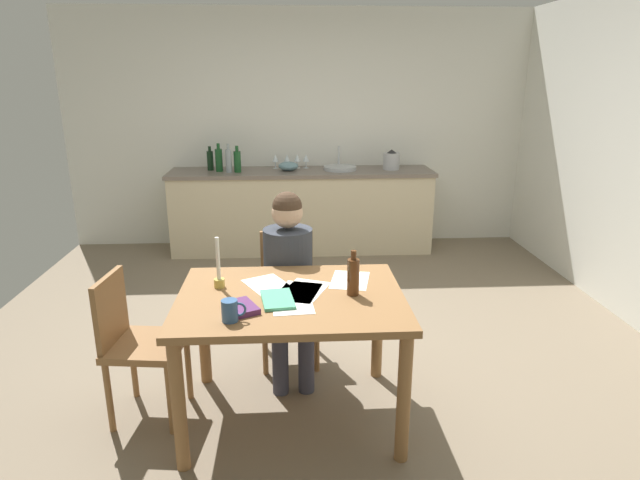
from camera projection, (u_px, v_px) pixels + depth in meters
The scene contains 28 objects.
ground_plane at pixel (310, 344), 3.99m from camera, with size 5.20×5.20×0.04m, color #7A6B56.
wall_back at pixel (300, 130), 6.08m from camera, with size 5.20×0.12×2.60m, color silver.
kitchen_counter at pixel (302, 210), 5.99m from camera, with size 2.87×0.64×0.90m.
dining_table at pixel (291, 314), 2.94m from camera, with size 1.23×0.93×0.76m.
chair_at_table at pixel (288, 290), 3.65m from camera, with size 0.42×0.42×0.88m.
person_seated at pixel (289, 272), 3.46m from camera, with size 0.34×0.60×1.19m.
chair_side_empty at pixel (136, 340), 3.01m from camera, with size 0.44×0.44×0.85m.
coffee_mug at pixel (230, 311), 2.58m from camera, with size 0.12×0.08×0.11m.
candlestick at pixel (219, 273), 2.99m from camera, with size 0.06×0.06×0.29m.
book_magazine at pixel (242, 307), 2.71m from camera, with size 0.13×0.19×0.03m, color #56295B.
book_cookery at pixel (278, 299), 2.83m from camera, with size 0.16×0.26×0.02m, color #4CA97D.
paper_letter at pixel (350, 280), 3.11m from camera, with size 0.21×0.30×0.00m, color white.
paper_bill at pixel (268, 285), 3.04m from camera, with size 0.21×0.30×0.00m, color white.
paper_envelope at pixel (292, 303), 2.80m from camera, with size 0.21×0.30×0.00m, color white.
paper_receipt at pixel (305, 290), 2.98m from camera, with size 0.21×0.30×0.00m, color white.
paper_notice at pixel (298, 292), 2.95m from camera, with size 0.21×0.30×0.00m, color white.
wine_bottle_on_table at pixel (353, 276), 2.88m from camera, with size 0.07×0.07×0.25m.
sink_unit at pixel (340, 168), 5.88m from camera, with size 0.36×0.36×0.24m.
bottle_oil at pixel (210, 160), 5.83m from camera, with size 0.07×0.07×0.26m.
bottle_vinegar at pixel (219, 160), 5.75m from camera, with size 0.08×0.08×0.30m.
bottle_wine_red at pixel (229, 160), 5.68m from camera, with size 0.06×0.06×0.30m.
bottle_sauce at pixel (237, 161), 5.71m from camera, with size 0.08×0.08×0.28m.
mixing_bowl at pixel (288, 166), 5.83m from camera, with size 0.22×0.22×0.10m, color #668C99.
stovetop_kettle at pixel (391, 161), 5.88m from camera, with size 0.18×0.18×0.22m.
wine_glass_near_sink at pixel (306, 158), 5.97m from camera, with size 0.07×0.07×0.15m.
wine_glass_by_kettle at pixel (297, 158), 5.97m from camera, with size 0.07×0.07×0.15m.
wine_glass_back_left at pixel (287, 158), 5.96m from camera, with size 0.07×0.07×0.15m.
wine_glass_back_right at pixel (275, 159), 5.95m from camera, with size 0.07×0.07×0.15m.
Camera 1 is at (-0.14, -3.58, 1.90)m, focal length 30.12 mm.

